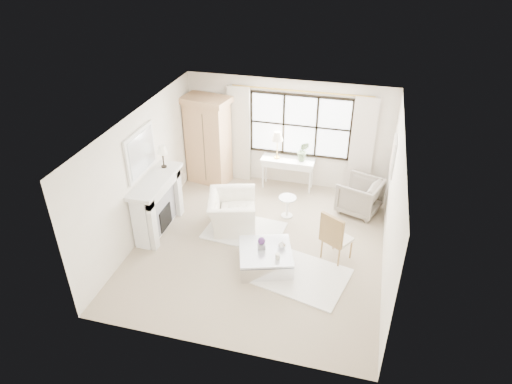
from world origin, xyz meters
TOP-DOWN VIEW (x-y plane):
  - floor at (0.00, 0.00)m, footprint 5.50×5.50m
  - ceiling at (0.00, 0.00)m, footprint 5.50×5.50m
  - wall_back at (0.00, 2.75)m, footprint 5.00×0.00m
  - wall_front at (0.00, -2.75)m, footprint 5.00×0.00m
  - wall_left at (-2.50, 0.00)m, footprint 0.00×5.50m
  - wall_right at (2.50, 0.00)m, footprint 0.00×5.50m
  - window_pane at (0.30, 2.73)m, footprint 2.40×0.02m
  - window_frame at (0.30, 2.72)m, footprint 2.50×0.04m
  - curtain_rod at (0.30, 2.67)m, footprint 3.30×0.04m
  - curtain_left at (-1.20, 2.65)m, footprint 0.55×0.10m
  - curtain_right at (1.80, 2.65)m, footprint 0.55×0.10m
  - fireplace at (-2.27, 0.00)m, footprint 0.58×1.66m
  - mirror_frame at (-2.47, 0.00)m, footprint 0.05×1.15m
  - mirror_glass at (-2.44, 0.00)m, footprint 0.02×1.00m
  - art_frame at (2.47, 1.70)m, footprint 0.04×0.62m
  - art_canvas at (2.45, 1.70)m, footprint 0.01×0.52m
  - mantel_lamp at (-2.27, 0.53)m, footprint 0.22×0.22m
  - armoire at (-1.92, 2.34)m, footprint 1.23×0.89m
  - console_table at (0.09, 2.47)m, footprint 1.30×0.46m
  - console_lamp at (-0.19, 2.47)m, footprint 0.28×0.28m
  - orchid_plant at (0.45, 2.48)m, footprint 0.29×0.24m
  - side_table at (0.34, 1.19)m, footprint 0.40×0.40m
  - rug_left at (-0.44, 0.39)m, footprint 1.74×1.30m
  - rug_right at (1.00, -0.75)m, footprint 1.96×1.65m
  - club_armchair at (-0.75, 0.51)m, footprint 1.27×1.38m
  - wingback_chair at (1.90, 1.83)m, footprint 1.12×1.10m
  - french_chair at (1.57, -0.04)m, footprint 0.66×0.66m
  - coffee_table at (0.27, -0.61)m, footprint 1.26×1.26m
  - planter_box at (0.18, -0.57)m, footprint 0.18×0.18m
  - planter_flowers at (0.18, -0.57)m, footprint 0.14×0.14m
  - pillar_candle at (0.55, -0.81)m, footprint 0.09×0.09m
  - coffee_vase at (0.56, -0.47)m, footprint 0.18×0.18m

SIDE VIEW (x-z plane):
  - floor at x=0.00m, z-range 0.00..0.00m
  - rug_left at x=-0.44m, z-range 0.00..0.03m
  - rug_right at x=1.00m, z-range 0.00..0.03m
  - coffee_table at x=0.27m, z-range -0.01..0.37m
  - french_chair at x=1.57m, z-range -0.23..0.85m
  - side_table at x=0.34m, z-range 0.08..0.58m
  - club_armchair at x=-0.75m, z-range 0.00..0.75m
  - console_table at x=0.09m, z-range 0.00..0.80m
  - wingback_chair at x=1.90m, z-range 0.00..0.81m
  - planter_box at x=0.18m, z-range 0.38..0.49m
  - pillar_candle at x=0.55m, z-range 0.38..0.50m
  - coffee_vase at x=0.56m, z-range 0.38..0.54m
  - planter_flowers at x=0.18m, z-range 0.49..0.63m
  - fireplace at x=-2.27m, z-range 0.02..1.28m
  - orchid_plant at x=0.45m, z-range 0.80..1.31m
  - armoire at x=-1.92m, z-range 0.02..2.26m
  - curtain_left at x=-1.20m, z-range 0.00..2.47m
  - curtain_right at x=1.80m, z-range 0.00..2.47m
  - wall_left at x=-2.50m, z-range -1.40..4.10m
  - wall_right at x=2.50m, z-range -1.40..4.10m
  - wall_back at x=0.00m, z-range -1.15..3.85m
  - wall_front at x=0.00m, z-range -1.15..3.85m
  - console_lamp at x=-0.19m, z-range 1.01..1.70m
  - art_frame at x=2.47m, z-range 1.14..1.96m
  - art_canvas at x=2.45m, z-range 1.19..1.91m
  - window_pane at x=0.30m, z-range 0.85..2.35m
  - window_frame at x=0.30m, z-range 0.85..2.35m
  - mantel_lamp at x=-2.27m, z-range 1.40..1.91m
  - mirror_frame at x=-2.47m, z-range 1.37..2.31m
  - mirror_glass at x=-2.44m, z-range 1.44..2.24m
  - curtain_rod at x=0.30m, z-range 2.45..2.49m
  - ceiling at x=0.00m, z-range 2.70..2.70m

